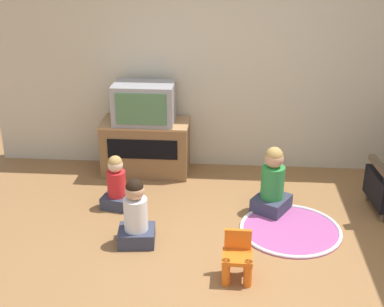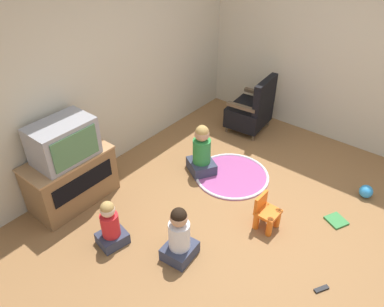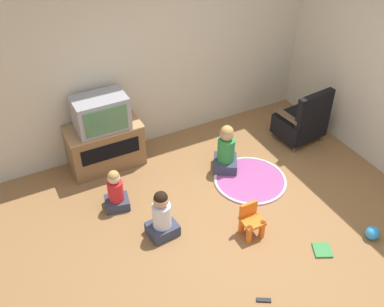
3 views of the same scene
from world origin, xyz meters
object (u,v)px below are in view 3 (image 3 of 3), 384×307
object	(u,v)px
book	(322,250)
child_watching_right	(162,216)
television	(101,113)
child_watching_left	(226,151)
remote_control	(264,300)
yellow_kid_chair	(251,222)
black_armchair	(302,121)
child_watching_center	(116,192)
tv_cabinet	(105,145)
toy_ball	(373,233)

from	to	relation	value
book	child_watching_right	bearing A→B (deg)	80.43
television	child_watching_left	size ratio (longest dim) A/B	0.97
television	remote_control	xyz separation A→B (m)	(0.68, -2.84, -0.85)
television	yellow_kid_chair	world-z (taller)	television
yellow_kid_chair	child_watching_right	xyz separation A→B (m)	(-0.92, 0.47, 0.10)
remote_control	black_armchair	bearing A→B (deg)	-104.97
yellow_kid_chair	book	xyz separation A→B (m)	(0.58, -0.61, -0.17)
child_watching_center	child_watching_right	world-z (taller)	child_watching_right
yellow_kid_chair	remote_control	xyz separation A→B (m)	(-0.39, -0.84, -0.17)
tv_cabinet	television	xyz separation A→B (m)	(0.00, -0.02, 0.53)
child_watching_center	remote_control	size ratio (longest dim) A/B	3.79
black_armchair	child_watching_left	world-z (taller)	black_armchair
black_armchair	child_watching_right	world-z (taller)	black_armchair
tv_cabinet	remote_control	world-z (taller)	tv_cabinet
television	toy_ball	bearing A→B (deg)	-49.98
child_watching_right	book	xyz separation A→B (m)	(1.50, -1.08, -0.27)
toy_ball	child_watching_right	bearing A→B (deg)	150.95
television	child_watching_right	world-z (taller)	television
yellow_kid_chair	remote_control	size ratio (longest dim) A/B	2.72
tv_cabinet	black_armchair	world-z (taller)	black_armchair
child_watching_right	toy_ball	size ratio (longest dim) A/B	4.01
book	child_watching_center	bearing A→B (deg)	72.20
tv_cabinet	toy_ball	xyz separation A→B (m)	(2.28, -2.74, -0.25)
child_watching_right	child_watching_center	bearing A→B (deg)	109.82
yellow_kid_chair	remote_control	bearing A→B (deg)	-113.79
child_watching_left	book	distance (m)	1.82
book	tv_cabinet	bearing A→B (deg)	58.19
child_watching_center	toy_ball	world-z (taller)	child_watching_center
child_watching_left	remote_control	distance (m)	2.17
black_armchair	child_watching_center	world-z (taller)	black_armchair
child_watching_left	child_watching_center	xyz separation A→B (m)	(-1.59, -0.03, -0.06)
tv_cabinet	toy_ball	distance (m)	3.57
television	remote_control	distance (m)	3.05
toy_ball	remote_control	world-z (taller)	toy_ball
tv_cabinet	remote_control	size ratio (longest dim) A/B	6.67
tv_cabinet	child_watching_center	xyz separation A→B (m)	(-0.17, -0.88, -0.08)
television	book	world-z (taller)	television
child_watching_center	remote_control	distance (m)	2.17
yellow_kid_chair	child_watching_left	xyz separation A→B (m)	(0.36, 1.18, 0.12)
toy_ball	black_armchair	bearing A→B (deg)	76.19
tv_cabinet	child_watching_right	distance (m)	1.56
black_armchair	child_watching_right	bearing A→B (deg)	10.85
tv_cabinet	child_watching_center	distance (m)	0.90
tv_cabinet	black_armchair	size ratio (longest dim) A/B	1.15
child_watching_left	remote_control	xyz separation A→B (m)	(-0.74, -2.02, -0.29)
television	child_watching_right	xyz separation A→B (m)	(0.15, -1.53, -0.58)
television	toy_ball	distance (m)	3.64
tv_cabinet	child_watching_center	bearing A→B (deg)	-101.08
book	remote_control	xyz separation A→B (m)	(-0.96, -0.23, -0.00)
book	black_armchair	bearing A→B (deg)	-5.04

